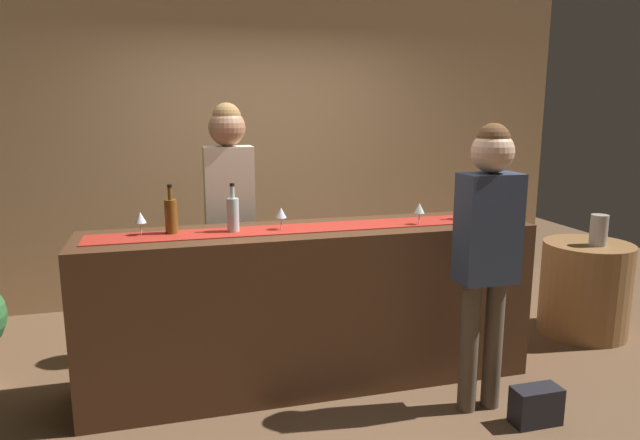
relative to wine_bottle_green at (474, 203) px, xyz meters
name	(u,v)px	position (x,y,z in m)	size (l,w,h in m)	color
ground_plane	(312,380)	(-1.13, 0.02, -1.15)	(10.00, 10.00, 0.00)	brown
back_wall	(260,144)	(-1.13, 1.92, 0.30)	(6.00, 0.12, 2.90)	tan
bar_counter	(312,306)	(-1.13, 0.02, -0.63)	(2.86, 0.60, 1.04)	#472B19
counter_runner_cloth	(311,228)	(-1.13, 0.02, -0.11)	(2.72, 0.28, 0.01)	maroon
wine_bottle_green	(474,203)	(0.00, 0.00, 0.00)	(0.07, 0.07, 0.30)	#194723
wine_bottle_amber	(171,216)	(-1.99, 0.08, 0.00)	(0.07, 0.07, 0.30)	brown
wine_bottle_clear	(233,214)	(-1.62, 0.03, 0.00)	(0.07, 0.07, 0.30)	#B2C6C1
wine_glass_near_customer	(419,209)	(-0.43, -0.07, -0.01)	(0.07, 0.07, 0.14)	silver
wine_glass_mid_counter	(140,218)	(-2.16, 0.08, -0.01)	(0.07, 0.07, 0.14)	silver
wine_glass_far_end	(281,214)	(-1.33, 0.01, -0.01)	(0.07, 0.07, 0.14)	silver
bartender	(229,200)	(-1.58, 0.60, -0.01)	(0.34, 0.26, 1.82)	#26262B
customer_sipping	(488,238)	(-0.25, -0.58, -0.10)	(0.34, 0.24, 1.71)	brown
round_side_table	(585,288)	(1.18, 0.24, -0.78)	(0.68, 0.68, 0.74)	olive
vase_on_side_table	(599,230)	(1.19, 0.17, -0.29)	(0.13, 0.13, 0.24)	#A8A399
handbag	(536,406)	(-0.02, -0.83, -1.04)	(0.28, 0.14, 0.22)	black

